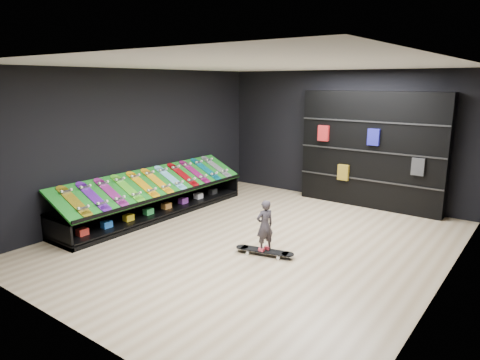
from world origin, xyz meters
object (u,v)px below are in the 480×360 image
Objects in this scene: back_shelving at (371,150)px; child at (265,235)px; floor_skateboard at (264,253)px; display_rack at (156,203)px.

back_shelving is 3.88m from child.
child is (0.00, 0.00, 0.30)m from floor_skateboard.
back_shelving is at bearing -159.62° from child.
display_rack is 8.97× the size of child.
back_shelving reaches higher than floor_skateboard.
child is at bearing 0.00° from floor_skateboard.
child is (-0.31, -3.75, -0.93)m from back_shelving.
back_shelving is at bearing 44.97° from display_rack.
display_rack reaches higher than floor_skateboard.
back_shelving is at bearing 71.28° from floor_skateboard.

